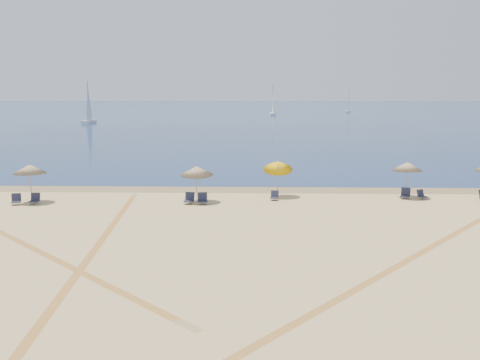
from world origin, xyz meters
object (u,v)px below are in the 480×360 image
at_px(chair_4, 203,199).
at_px(chair_5, 274,196).
at_px(sailboat_2, 89,111).
at_px(chair_1, 16,200).
at_px(chair_2, 35,199).
at_px(chair_3, 189,199).
at_px(chair_6, 406,194).
at_px(chair_7, 422,195).
at_px(umbrella_3, 278,165).
at_px(sailboat_1, 273,106).
at_px(umbrella_1, 30,169).
at_px(umbrella_2, 197,171).
at_px(sailboat_0, 348,105).
at_px(umbrella_4, 407,166).

relative_size(chair_4, chair_5, 1.14).
bearing_deg(sailboat_2, chair_1, -74.61).
xyz_separation_m(chair_2, chair_3, (9.48, 0.28, 0.02)).
relative_size(chair_1, chair_5, 1.21).
bearing_deg(chair_3, chair_6, 15.30).
relative_size(chair_5, chair_6, 0.79).
bearing_deg(chair_4, chair_7, 1.64).
relative_size(chair_2, chair_4, 0.89).
xyz_separation_m(chair_1, chair_3, (10.52, 0.53, 0.02)).
bearing_deg(umbrella_3, sailboat_1, 88.46).
bearing_deg(chair_3, umbrella_3, 31.31).
distance_m(chair_3, chair_5, 5.43).
bearing_deg(umbrella_1, sailboat_2, 104.51).
distance_m(umbrella_2, chair_5, 5.20).
height_order(chair_1, sailboat_1, sailboat_1).
xyz_separation_m(sailboat_1, sailboat_2, (-41.80, -45.84, 0.00)).
height_order(sailboat_0, sailboat_1, sailboat_1).
distance_m(chair_1, chair_2, 1.07).
xyz_separation_m(chair_1, chair_4, (11.34, 0.45, 0.02)).
distance_m(umbrella_1, sailboat_2, 91.27).
xyz_separation_m(umbrella_4, chair_3, (-13.86, -2.54, -1.73)).
height_order(chair_5, sailboat_2, sailboat_2).
distance_m(umbrella_2, umbrella_3, 5.44).
distance_m(chair_1, chair_5, 15.90).
distance_m(chair_2, sailboat_0, 165.11).
height_order(chair_6, sailboat_0, sailboat_0).
relative_size(chair_1, sailboat_1, 0.09).
height_order(umbrella_2, sailboat_1, sailboat_1).
xyz_separation_m(chair_6, sailboat_0, (21.90, 156.48, 2.00)).
bearing_deg(sailboat_0, chair_7, -85.42).
bearing_deg(chair_3, sailboat_1, 92.88).
height_order(chair_3, chair_7, chair_3).
height_order(umbrella_4, chair_6, umbrella_4).
bearing_deg(chair_6, sailboat_2, 137.98).
relative_size(chair_1, chair_6, 0.96).
relative_size(umbrella_4, chair_1, 2.99).
bearing_deg(umbrella_1, chair_5, 4.33).
relative_size(umbrella_4, sailboat_0, 0.31).
height_order(umbrella_3, sailboat_0, sailboat_0).
xyz_separation_m(umbrella_1, umbrella_4, (23.74, 2.34, -0.06)).
distance_m(umbrella_3, sailboat_2, 94.16).
height_order(umbrella_3, sailboat_1, sailboat_1).
bearing_deg(umbrella_3, sailboat_2, 113.96).
relative_size(chair_1, chair_3, 1.07).
xyz_separation_m(chair_2, chair_7, (24.19, 2.28, -0.03)).
bearing_deg(chair_7, sailboat_2, 93.84).
bearing_deg(umbrella_2, chair_4, -58.77).
height_order(umbrella_3, chair_2, umbrella_3).
bearing_deg(chair_1, sailboat_0, 54.19).
bearing_deg(sailboat_1, chair_5, -93.66).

